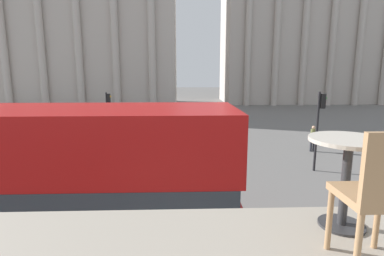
{
  "coord_description": "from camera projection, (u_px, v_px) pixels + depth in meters",
  "views": [
    {
      "loc": [
        0.39,
        -2.55,
        4.81
      ],
      "look_at": [
        1.06,
        15.44,
        1.49
      ],
      "focal_mm": 28.0,
      "sensor_mm": 36.0,
      "label": 1
    }
  ],
  "objects": [
    {
      "name": "traffic_light_mid",
      "position": [
        108.0,
        108.0,
        22.22
      ],
      "size": [
        0.42,
        0.24,
        3.4
      ],
      "color": "black",
      "rests_on": "ground_plane"
    },
    {
      "name": "pedestrian_grey",
      "position": [
        115.0,
        112.0,
        29.43
      ],
      "size": [
        0.32,
        0.32,
        1.77
      ],
      "rotation": [
        0.0,
        0.0,
        0.45
      ],
      "color": "#282B33",
      "rests_on": "ground_plane"
    },
    {
      "name": "traffic_light_near",
      "position": [
        319.0,
        120.0,
        14.52
      ],
      "size": [
        0.42,
        0.24,
        3.93
      ],
      "color": "black",
      "rests_on": "ground_plane"
    },
    {
      "name": "cafe_chair_0",
      "position": [
        381.0,
        193.0,
        1.8
      ],
      "size": [
        0.4,
        0.4,
        0.91
      ],
      "rotation": [
        0.0,
        0.0,
        -0.13
      ],
      "color": "#A87F56",
      "rests_on": "cafe_floor_slab"
    },
    {
      "name": "plaza_building_right",
      "position": [
        303.0,
        37.0,
        49.25
      ],
      "size": [
        26.56,
        12.14,
        21.38
      ],
      "color": "#BCB2A8",
      "rests_on": "ground_plane"
    },
    {
      "name": "plaza_building_left",
      "position": [
        77.0,
        21.0,
        42.95
      ],
      "size": [
        28.89,
        14.5,
        24.24
      ],
      "color": "#BCB2A8",
      "rests_on": "ground_plane"
    },
    {
      "name": "cafe_dining_table",
      "position": [
        347.0,
        163.0,
        2.33
      ],
      "size": [
        0.6,
        0.6,
        0.73
      ],
      "color": "#2D2D30",
      "rests_on": "cafe_floor_slab"
    },
    {
      "name": "pedestrian_olive",
      "position": [
        313.0,
        137.0,
        18.48
      ],
      "size": [
        0.32,
        0.32,
        1.62
      ],
      "rotation": [
        0.0,
        0.0,
        4.52
      ],
      "color": "#282B33",
      "rests_on": "ground_plane"
    },
    {
      "name": "double_decker_bus",
      "position": [
        4.0,
        187.0,
        6.82
      ],
      "size": [
        10.56,
        2.74,
        4.05
      ],
      "rotation": [
        0.0,
        0.0,
        0.0
      ],
      "color": "black",
      "rests_on": "ground_plane"
    },
    {
      "name": "pedestrian_white",
      "position": [
        219.0,
        108.0,
        34.05
      ],
      "size": [
        0.32,
        0.32,
        1.61
      ],
      "rotation": [
        0.0,
        0.0,
        2.7
      ],
      "color": "#282B33",
      "rests_on": "ground_plane"
    }
  ]
}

